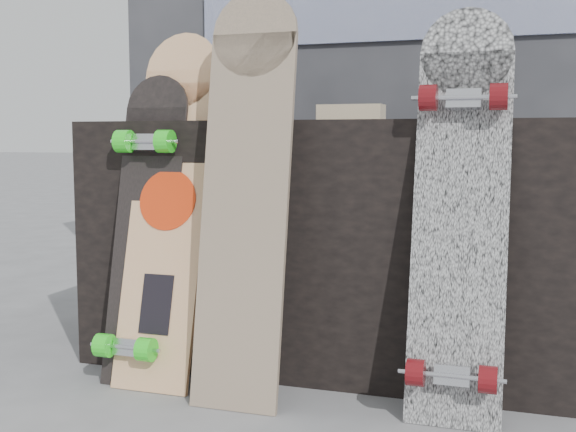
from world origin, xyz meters
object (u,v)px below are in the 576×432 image
(longboard_geisha, at_px, (169,196))
(skateboard_dark, at_px, (145,224))
(vendor_table, at_px, (335,243))
(longboard_cascadia, at_px, (460,205))
(longboard_celtic, at_px, (246,183))

(longboard_geisha, xyz_separation_m, skateboard_dark, (-0.07, -0.03, -0.09))
(vendor_table, bearing_deg, longboard_geisha, -144.30)
(vendor_table, distance_m, skateboard_dark, 0.63)
(longboard_geisha, relative_size, longboard_cascadia, 0.98)
(vendor_table, bearing_deg, longboard_celtic, -109.84)
(longboard_celtic, bearing_deg, skateboard_dark, 169.73)
(longboard_cascadia, bearing_deg, skateboard_dark, 179.45)
(skateboard_dark, bearing_deg, longboard_celtic, -10.27)
(longboard_celtic, relative_size, skateboard_dark, 1.24)
(vendor_table, height_order, longboard_geisha, longboard_geisha)
(longboard_celtic, bearing_deg, vendor_table, 70.16)
(longboard_celtic, distance_m, skateboard_dark, 0.39)
(longboard_cascadia, relative_size, skateboard_dark, 1.16)
(longboard_geisha, distance_m, skateboard_dark, 0.11)
(vendor_table, distance_m, longboard_celtic, 0.50)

